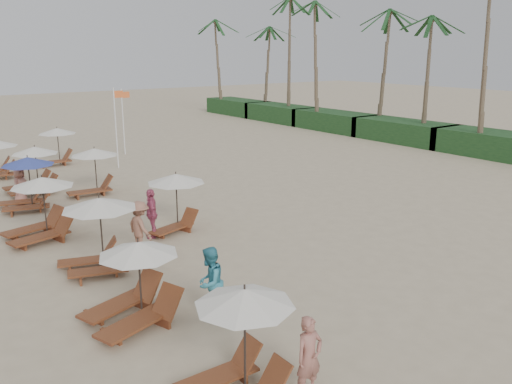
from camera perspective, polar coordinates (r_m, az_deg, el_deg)
ground at (r=17.55m, az=7.01°, el=-7.97°), size 160.00×160.00×0.00m
shrub_hedge at (r=42.71m, az=15.49°, el=6.25°), size 3.20×53.00×1.60m
palm_row at (r=42.90m, az=15.29°, el=18.52°), size 7.00×52.00×12.30m
lounger_station_0 at (r=10.96m, az=-2.11°, el=-16.02°), size 2.33×2.02×2.31m
lounger_station_1 at (r=14.14m, az=-13.29°, el=-9.90°), size 2.64×2.58×2.12m
lounger_station_2 at (r=17.40m, az=-16.69°, el=-4.18°), size 2.54×2.32×2.38m
lounger_station_3 at (r=21.14m, az=-22.25°, el=-1.94°), size 2.76×2.48×2.33m
lounger_station_4 at (r=25.32m, az=-23.37°, el=0.79°), size 2.57×2.25×2.32m
lounger_station_5 at (r=28.13m, az=-22.80°, el=1.91°), size 2.66×2.18×2.29m
inland_station_0 at (r=20.59m, az=-8.69°, el=-0.35°), size 2.63×2.24×2.22m
inland_station_1 at (r=26.80m, az=-17.04°, el=2.47°), size 2.76×2.24×2.22m
inland_station_2 at (r=34.65m, az=-20.59°, el=4.81°), size 2.79×2.24×2.22m
beachgoer_near at (r=11.21m, az=5.67°, el=-17.04°), size 0.63×0.42×1.72m
beachgoer_mid_a at (r=14.11m, az=-4.94°, el=-9.56°), size 1.17×1.11×1.90m
beachgoer_mid_b at (r=18.75m, az=-12.23°, el=-3.69°), size 0.83×1.27×1.84m
beachgoer_far_a at (r=20.21m, az=-11.05°, el=-2.23°), size 0.79×1.18×1.86m
beachgoer_far_b at (r=26.41m, az=-23.79°, el=0.59°), size 0.97×0.95×1.69m
flag_pole_near at (r=32.59m, az=-14.63°, el=7.01°), size 0.59×0.08×4.71m
flag_pole_far at (r=36.90m, az=-13.90°, el=7.61°), size 0.59×0.08×4.34m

